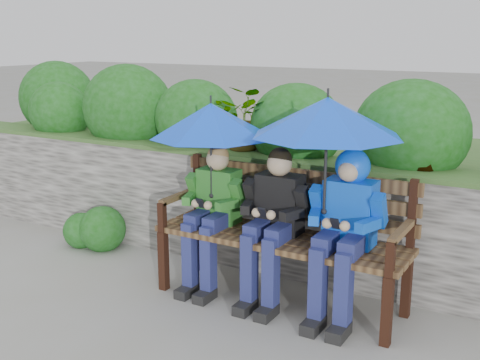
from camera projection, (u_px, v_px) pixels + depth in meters
The scene contains 8 objects.
ground at pixel (234, 298), 4.81m from camera, with size 60.00×60.00×0.00m, color gray.
garden_backdrop at pixel (309, 179), 6.03m from camera, with size 8.00×2.83×1.79m.
park_bench at pixel (285, 227), 4.67m from camera, with size 1.99×0.58×1.05m.
boy_left at pixel (213, 208), 4.86m from camera, with size 0.49×0.57×1.19m.
boy_middle at pixel (274, 217), 4.59m from camera, with size 0.52×0.60×1.22m.
boy_right at pixel (345, 220), 4.30m from camera, with size 0.54×0.66×1.26m.
umbrella_left at pixel (211, 120), 4.71m from camera, with size 0.98×0.98×0.83m.
umbrella_right at pixel (327, 117), 4.19m from camera, with size 1.09×1.09×0.91m.
Camera 1 is at (2.25, -3.83, 2.06)m, focal length 45.00 mm.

